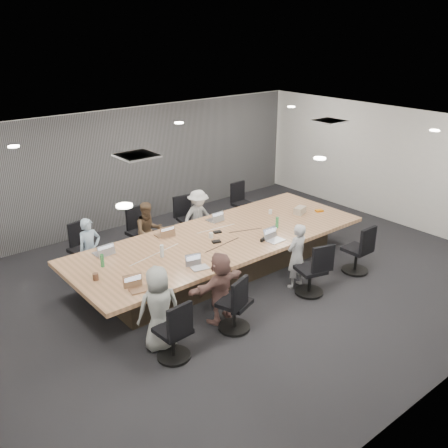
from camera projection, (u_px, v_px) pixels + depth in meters
floor at (237, 281)px, 9.58m from camera, size 10.00×8.00×0.00m
ceiling at (239, 136)px, 8.54m from camera, size 10.00×8.00×0.00m
wall_back at (129, 167)px, 11.93m from camera, size 10.00×0.00×2.80m
wall_front at (448, 300)px, 6.19m from camera, size 10.00×0.00×2.80m
wall_right at (395, 166)px, 12.00m from camera, size 0.00×8.00×2.80m
curtain at (130, 168)px, 11.87m from camera, size 9.80×0.04×2.80m
conference_table at (221, 253)px, 9.79m from camera, size 6.00×2.20×0.74m
chair_0 at (83, 254)px, 9.78m from camera, size 0.62×0.62×0.79m
chair_1 at (141, 236)px, 10.53m from camera, size 0.61×0.61×0.82m
chair_2 at (189, 223)px, 11.28m from camera, size 0.62×0.62×0.79m
chair_3 at (243, 207)px, 12.24m from camera, size 0.53×0.53×0.78m
chair_4 at (173, 335)px, 7.24m from camera, size 0.56×0.56×0.78m
chair_5 at (234, 307)px, 7.92m from camera, size 0.69×0.69×0.81m
chair_6 at (310, 274)px, 8.99m from camera, size 0.68×0.68×0.81m
chair_7 at (357, 253)px, 9.78m from camera, size 0.55×0.55×0.81m
person_0 at (90, 249)px, 9.44m from camera, size 0.46×0.31×1.23m
laptop_0 at (103, 253)px, 9.00m from camera, size 0.34×0.24×0.02m
person_1 at (149, 232)px, 10.20m from camera, size 0.69×0.58×1.26m
laptop_1 at (163, 235)px, 9.76m from camera, size 0.33×0.24×0.02m
person_2 at (198, 218)px, 10.94m from camera, size 0.82×0.49×1.26m
laptop_2 at (214, 220)px, 10.51m from camera, size 0.30×0.21×0.02m
person_4 at (159, 309)px, 7.38m from camera, size 0.74×0.57×1.34m
laptop_4 at (140, 290)px, 7.75m from camera, size 0.34×0.26×0.02m
person_5 at (220, 287)px, 8.10m from camera, size 1.16×0.45×1.23m
laptop_5 at (200, 268)px, 8.44m from camera, size 0.32×0.25×0.02m
person_6 at (297, 256)px, 9.15m from camera, size 0.47×0.31×1.25m
laptop_6 at (276, 241)px, 9.50m from camera, size 0.34×0.24×0.02m
bottle_green_left at (102, 261)px, 8.46m from camera, size 0.08×0.08×0.23m
bottle_green_right at (277, 222)px, 10.08m from camera, size 0.08×0.08×0.23m
bottle_clear at (162, 251)px, 8.82m from camera, size 0.09×0.09×0.23m
cup_white_far at (211, 235)px, 9.63m from camera, size 0.09×0.09×0.10m
cup_white_near at (270, 212)px, 10.83m from camera, size 0.09×0.09×0.09m
mug_brown at (96, 277)px, 8.04m from camera, size 0.12×0.12×0.12m
mic_left at (216, 242)px, 9.44m from camera, size 0.19×0.15×0.03m
mic_right at (217, 232)px, 9.87m from camera, size 0.17×0.14×0.03m
stapler at (263, 239)px, 9.50m from camera, size 0.18×0.09×0.06m
canvas_bag at (300, 210)px, 10.84m from camera, size 0.32×0.25×0.15m
snack_packet at (319, 211)px, 10.98m from camera, size 0.19×0.15×0.04m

